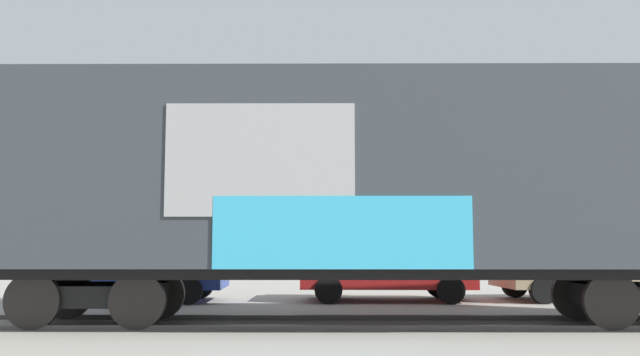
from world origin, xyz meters
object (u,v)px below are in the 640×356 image
parked_car_tan (581,268)px  freight_car (370,180)px  parked_car_blue (130,264)px  flagpole (286,158)px  parked_car_red (385,265)px

parked_car_tan → freight_car: bearing=-140.7°
freight_car → parked_car_blue: 7.10m
flagpole → parked_car_blue: bearing=-110.2°
flagpole → parked_car_blue: 10.58m
parked_car_red → parked_car_tan: (4.84, 0.06, -0.08)m
parked_car_red → flagpole: bearing=106.5°
flagpole → parked_car_tan: (7.55, -9.09, -3.89)m
freight_car → flagpole: 14.00m
parked_car_tan → flagpole: bearing=129.7°
parked_car_blue → parked_car_tan: bearing=1.0°
flagpole → parked_car_blue: flagpole is taller
flagpole → parked_car_tan: 12.44m
freight_car → flagpole: bearing=98.0°
parked_car_blue → flagpole: bearing=69.8°
parked_car_tan → parked_car_red: bearing=-179.2°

